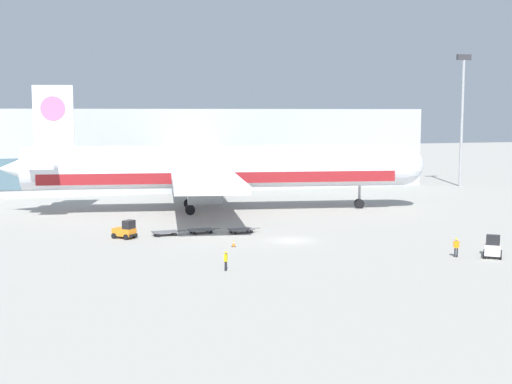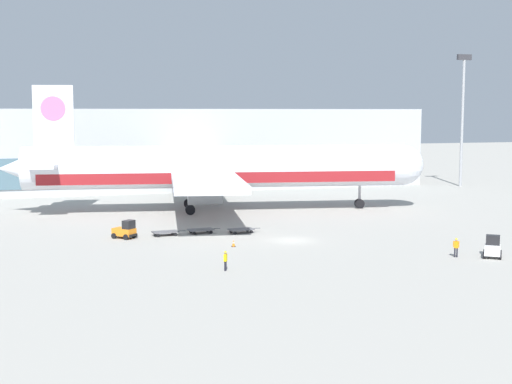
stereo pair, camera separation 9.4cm
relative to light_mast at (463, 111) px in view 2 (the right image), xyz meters
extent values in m
plane|color=#9E9B93|center=(-48.54, -42.72, -13.72)|extent=(400.00, 400.00, 0.00)
cube|color=#B2B7BC|center=(-50.78, 13.40, -6.72)|extent=(90.00, 18.00, 14.00)
cube|color=slate|center=(-50.78, 4.30, -9.87)|extent=(88.20, 0.20, 4.90)
cylinder|color=#9EA0A5|center=(0.00, 0.00, -2.35)|extent=(0.50, 0.50, 22.75)
cube|color=#333338|center=(0.00, 0.00, 9.53)|extent=(2.80, 0.50, 1.00)
cylinder|color=silver|center=(-50.06, -18.37, -7.62)|extent=(52.23, 14.57, 5.80)
cube|color=maroon|center=(-50.06, -18.37, -8.93)|extent=(48.11, 13.75, 1.45)
sphere|color=silver|center=(-24.44, -22.80, -7.62)|extent=(5.68, 5.68, 5.68)
cone|color=silver|center=(-75.68, -13.94, -7.62)|extent=(7.23, 6.52, 5.51)
cube|color=silver|center=(-71.59, -14.65, -0.72)|extent=(5.20, 1.32, 8.00)
cylinder|color=pink|center=(-71.59, -14.65, 0.24)|extent=(3.25, 1.09, 3.20)
cube|color=silver|center=(-72.61, -14.48, -7.04)|extent=(5.76, 13.42, 0.50)
cube|color=silver|center=(-52.63, -17.93, -8.35)|extent=(16.06, 48.66, 0.90)
cylinder|color=#9EA0A5|center=(-54.34, -27.86, -10.15)|extent=(4.62, 3.47, 2.80)
cylinder|color=#9EA0A5|center=(-50.91, -8.00, -10.15)|extent=(4.62, 3.47, 2.80)
cylinder|color=#9EA0A5|center=(-30.59, -21.74, -11.07)|extent=(0.36, 0.36, 4.00)
cylinder|color=black|center=(-30.59, -21.74, -13.07)|extent=(1.43, 1.11, 1.30)
cylinder|color=#9EA0A5|center=(-54.71, -20.82, -11.07)|extent=(0.36, 0.36, 4.00)
cylinder|color=black|center=(-54.71, -20.82, -13.07)|extent=(1.43, 1.11, 1.30)
cylinder|color=#9EA0A5|center=(-53.62, -14.51, -11.07)|extent=(0.36, 0.36, 4.00)
cylinder|color=black|center=(-53.62, -14.51, -13.07)|extent=(1.43, 1.11, 1.30)
cube|color=silver|center=(-33.58, -56.57, -13.02)|extent=(2.50, 2.68, 0.80)
cube|color=black|center=(-33.19, -56.04, -12.17)|extent=(1.53, 1.46, 0.90)
cube|color=black|center=(-32.84, -55.58, -13.30)|extent=(1.11, 0.88, 0.24)
cylinder|color=black|center=(-33.66, -55.50, -13.42)|extent=(0.55, 0.62, 0.60)
cylinder|color=black|center=(-32.54, -56.34, -13.42)|extent=(0.55, 0.62, 0.60)
cylinder|color=black|center=(-34.62, -56.79, -13.42)|extent=(0.55, 0.62, 0.60)
cylinder|color=black|center=(-33.50, -57.63, -13.42)|extent=(0.55, 0.62, 0.60)
cube|color=orange|center=(-65.21, -36.08, -13.02)|extent=(2.61, 2.62, 0.80)
cube|color=black|center=(-64.76, -36.54, -12.17)|extent=(1.51, 1.51, 0.90)
cube|color=black|center=(-64.35, -36.95, -13.30)|extent=(1.01, 1.00, 0.24)
cylinder|color=black|center=(-64.15, -36.16, -13.42)|extent=(0.59, 0.60, 0.60)
cylinder|color=black|center=(-65.15, -37.14, -13.42)|extent=(0.59, 0.60, 0.60)
cylinder|color=black|center=(-65.28, -35.01, -13.42)|extent=(0.59, 0.60, 0.60)
cylinder|color=black|center=(-66.28, -36.00, -13.42)|extent=(0.59, 0.60, 0.60)
cube|color=#56565B|center=(-60.69, -35.81, -13.30)|extent=(2.92, 1.73, 0.12)
cube|color=#56565B|center=(-58.85, -35.65, -13.30)|extent=(0.90, 0.16, 0.08)
cylinder|color=black|center=(-59.77, -35.09, -13.54)|extent=(0.37, 0.17, 0.36)
cylinder|color=black|center=(-59.66, -36.36, -13.54)|extent=(0.37, 0.17, 0.36)
cylinder|color=black|center=(-61.72, -35.26, -13.54)|extent=(0.37, 0.17, 0.36)
cylinder|color=black|center=(-61.61, -36.53, -13.54)|extent=(0.37, 0.17, 0.36)
cube|color=#56565B|center=(-56.62, -35.49, -13.30)|extent=(2.92, 1.73, 0.12)
cube|color=#56565B|center=(-54.78, -35.34, -13.30)|extent=(0.90, 0.16, 0.08)
cylinder|color=black|center=(-55.70, -34.77, -13.54)|extent=(0.37, 0.17, 0.36)
cylinder|color=black|center=(-55.59, -36.05, -13.54)|extent=(0.37, 0.17, 0.36)
cylinder|color=black|center=(-57.65, -34.94, -13.54)|extent=(0.37, 0.17, 0.36)
cylinder|color=black|center=(-57.54, -36.21, -13.54)|extent=(0.37, 0.17, 0.36)
cube|color=#56565B|center=(-52.26, -36.65, -13.30)|extent=(2.92, 1.73, 0.12)
cube|color=#56565B|center=(-50.42, -36.49, -13.30)|extent=(0.90, 0.16, 0.08)
cylinder|color=black|center=(-51.34, -35.93, -13.54)|extent=(0.37, 0.17, 0.36)
cylinder|color=black|center=(-51.23, -37.20, -13.54)|extent=(0.37, 0.17, 0.36)
cylinder|color=black|center=(-53.29, -36.09, -13.54)|extent=(0.37, 0.17, 0.36)
cylinder|color=black|center=(-53.18, -37.36, -13.54)|extent=(0.37, 0.17, 0.36)
cylinder|color=black|center=(-58.77, -54.47, -13.31)|extent=(0.14, 0.14, 0.82)
cylinder|color=black|center=(-58.88, -54.63, -13.31)|extent=(0.14, 0.14, 0.82)
cube|color=yellow|center=(-58.83, -54.55, -12.59)|extent=(0.38, 0.42, 0.62)
cylinder|color=yellow|center=(-58.69, -54.35, -12.56)|extent=(0.09, 0.09, 0.56)
cylinder|color=yellow|center=(-58.96, -54.75, -12.56)|extent=(0.09, 0.09, 0.56)
sphere|color=#846047|center=(-58.83, -54.55, -12.17)|extent=(0.22, 0.22, 0.22)
sphere|color=yellow|center=(-58.83, -54.55, -12.11)|extent=(0.21, 0.21, 0.21)
cylinder|color=black|center=(-36.67, -55.49, -13.29)|extent=(0.14, 0.14, 0.87)
cylinder|color=black|center=(-36.84, -55.38, -13.29)|extent=(0.14, 0.14, 0.87)
cube|color=orange|center=(-36.76, -55.43, -12.53)|extent=(0.42, 0.38, 0.65)
cylinder|color=orange|center=(-36.56, -55.56, -12.49)|extent=(0.09, 0.09, 0.59)
cylinder|color=orange|center=(-36.96, -55.31, -12.49)|extent=(0.09, 0.09, 0.59)
sphere|color=tan|center=(-36.76, -55.43, -12.08)|extent=(0.24, 0.24, 0.24)
sphere|color=yellow|center=(-36.76, -55.43, -12.02)|extent=(0.22, 0.22, 0.22)
cube|color=black|center=(-55.25, -44.21, -13.70)|extent=(0.40, 0.40, 0.04)
cone|color=orange|center=(-55.25, -44.21, -13.35)|extent=(0.32, 0.32, 0.66)
cylinder|color=white|center=(-55.25, -44.21, -13.32)|extent=(0.19, 0.19, 0.09)
camera|label=1|loc=(-74.20, -112.41, -0.17)|focal=50.00mm
camera|label=2|loc=(-74.11, -112.44, -0.17)|focal=50.00mm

